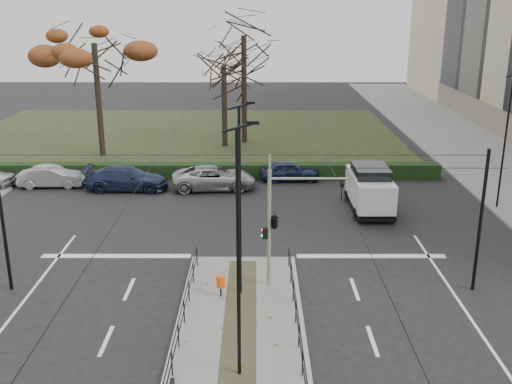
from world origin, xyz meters
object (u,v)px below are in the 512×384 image
at_px(streetlamp_sidewalk, 505,140).
at_px(rust_tree, 94,43).
at_px(parked_car_third, 127,178).
at_px(bare_tree_center, 244,43).
at_px(white_van, 370,188).
at_px(litter_bin, 221,282).
at_px(streetlamp_median_far, 240,200).
at_px(parked_car_second, 52,177).
at_px(parked_car_fourth, 214,178).
at_px(bare_tree_near, 224,72).
at_px(streetlamp_median_near, 239,254).
at_px(traffic_light, 276,219).
at_px(parked_car_fifth, 290,171).

xyz_separation_m(streetlamp_sidewalk, rust_tree, (-25.86, 12.44, 4.47)).
bearing_deg(parked_car_third, bare_tree_center, -26.99).
xyz_separation_m(streetlamp_sidewalk, white_van, (-7.47, -0.24, -2.71)).
height_order(litter_bin, streetlamp_median_far, streetlamp_median_far).
bearing_deg(streetlamp_median_far, rust_tree, 115.97).
xyz_separation_m(parked_car_second, parked_car_fourth, (10.53, -0.46, 0.06)).
relative_size(parked_car_fourth, bare_tree_near, 0.61).
bearing_deg(bare_tree_center, streetlamp_median_near, -89.12).
xyz_separation_m(streetlamp_median_near, white_van, (6.96, 16.10, -2.92)).
relative_size(streetlamp_median_far, parked_car_third, 1.50).
xyz_separation_m(white_van, bare_tree_near, (-9.06, 15.90, 4.76)).
distance_m(traffic_light, bare_tree_near, 26.11).
xyz_separation_m(parked_car_second, bare_tree_near, (10.61, 11.33, 5.43)).
height_order(litter_bin, bare_tree_center, bare_tree_center).
xyz_separation_m(litter_bin, parked_car_fifth, (3.64, 16.89, -0.11)).
xyz_separation_m(traffic_light, parked_car_fifth, (1.41, 15.85, -2.38)).
bearing_deg(traffic_light, bare_tree_center, 93.88).
height_order(traffic_light, rust_tree, rust_tree).
bearing_deg(white_van, streetlamp_median_near, -113.39).
height_order(litter_bin, rust_tree, rust_tree).
xyz_separation_m(parked_car_second, parked_car_third, (4.97, -0.62, 0.07)).
bearing_deg(parked_car_fourth, streetlamp_median_far, -176.39).
bearing_deg(bare_tree_center, streetlamp_sidewalk, -48.84).
height_order(parked_car_second, parked_car_fourth, parked_car_fourth).
xyz_separation_m(streetlamp_median_far, bare_tree_center, (-0.40, 27.89, 4.13)).
distance_m(parked_car_third, parked_car_fourth, 5.56).
relative_size(white_van, bare_tree_near, 0.58).
distance_m(litter_bin, white_van, 13.41).
bearing_deg(parked_car_second, traffic_light, -138.30).
bearing_deg(parked_car_second, parked_car_fourth, -95.10).
bearing_deg(parked_car_fifth, streetlamp_sidewalk, -118.31).
xyz_separation_m(parked_car_second, rust_tree, (1.28, 8.11, 7.85)).
relative_size(traffic_light, parked_car_second, 1.21).
relative_size(streetlamp_sidewalk, parked_car_fifth, 1.96).
xyz_separation_m(traffic_light, white_van, (5.64, 9.81, -1.70)).
xyz_separation_m(streetlamp_median_far, rust_tree, (-11.31, 23.23, 4.43)).
distance_m(traffic_light, streetlamp_sidewalk, 16.55).
height_order(traffic_light, parked_car_third, traffic_light).
relative_size(streetlamp_median_far, parked_car_second, 1.88).
bearing_deg(white_van, traffic_light, -119.89).
height_order(bare_tree_center, parked_car_fifth, bare_tree_center).
xyz_separation_m(bare_tree_center, bare_tree_near, (-1.58, -1.44, -2.11)).
height_order(traffic_light, parked_car_fourth, traffic_light).
relative_size(streetlamp_sidewalk, parked_car_fourth, 1.45).
bearing_deg(parked_car_fifth, parked_car_third, 99.39).
bearing_deg(parked_car_third, traffic_light, -145.28).
height_order(traffic_light, white_van, traffic_light).
bearing_deg(traffic_light, parked_car_second, 134.31).
bearing_deg(bare_tree_center, parked_car_fourth, -97.18).
bearing_deg(parked_car_fifth, litter_bin, 165.90).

